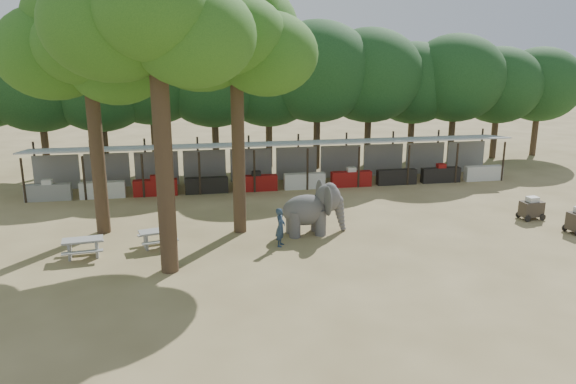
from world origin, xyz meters
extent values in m
plane|color=brown|center=(0.00, 0.00, 0.00)|extent=(100.00, 100.00, 0.00)
cube|color=#A7ABAF|center=(0.00, 14.00, 2.50)|extent=(28.00, 2.99, 0.39)
cylinder|color=#2D2319|center=(-12.60, 12.65, 1.20)|extent=(0.12, 0.12, 2.40)
cylinder|color=#2D2319|center=(-12.60, 15.35, 1.40)|extent=(0.12, 0.12, 2.80)
cube|color=gray|center=(-12.60, 12.90, 0.45)|extent=(2.38, 0.50, 0.90)
cube|color=gray|center=(-12.60, 15.30, 1.00)|extent=(2.52, 0.12, 2.00)
cylinder|color=#2D2319|center=(-9.80, 12.65, 1.20)|extent=(0.12, 0.12, 2.40)
cylinder|color=#2D2319|center=(-9.80, 15.35, 1.40)|extent=(0.12, 0.12, 2.80)
cube|color=silver|center=(-9.80, 12.90, 0.45)|extent=(2.38, 0.50, 0.90)
cube|color=gray|center=(-9.80, 15.30, 1.00)|extent=(2.52, 0.12, 2.00)
cylinder|color=#2D2319|center=(-7.00, 12.65, 1.20)|extent=(0.12, 0.12, 2.40)
cylinder|color=#2D2319|center=(-7.00, 15.35, 1.40)|extent=(0.12, 0.12, 2.80)
cube|color=maroon|center=(-7.00, 12.90, 0.45)|extent=(2.38, 0.50, 0.90)
cube|color=gray|center=(-7.00, 15.30, 1.00)|extent=(2.52, 0.12, 2.00)
cylinder|color=#2D2319|center=(-4.20, 12.65, 1.20)|extent=(0.12, 0.12, 2.40)
cylinder|color=#2D2319|center=(-4.20, 15.35, 1.40)|extent=(0.12, 0.12, 2.80)
cube|color=black|center=(-4.20, 12.90, 0.45)|extent=(2.38, 0.50, 0.90)
cube|color=gray|center=(-4.20, 15.30, 1.00)|extent=(2.52, 0.12, 2.00)
cylinder|color=#2D2319|center=(-1.40, 12.65, 1.20)|extent=(0.12, 0.12, 2.40)
cylinder|color=#2D2319|center=(-1.40, 15.35, 1.40)|extent=(0.12, 0.12, 2.80)
cube|color=maroon|center=(-1.40, 12.90, 0.45)|extent=(2.38, 0.50, 0.90)
cube|color=gray|center=(-1.40, 15.30, 1.00)|extent=(2.52, 0.12, 2.00)
cylinder|color=#2D2319|center=(1.40, 12.65, 1.20)|extent=(0.12, 0.12, 2.40)
cylinder|color=#2D2319|center=(1.40, 15.35, 1.40)|extent=(0.12, 0.12, 2.80)
cube|color=silver|center=(1.40, 12.90, 0.45)|extent=(2.38, 0.50, 0.90)
cube|color=gray|center=(1.40, 15.30, 1.00)|extent=(2.52, 0.12, 2.00)
cylinder|color=#2D2319|center=(4.20, 12.65, 1.20)|extent=(0.12, 0.12, 2.40)
cylinder|color=#2D2319|center=(4.20, 15.35, 1.40)|extent=(0.12, 0.12, 2.80)
cube|color=maroon|center=(4.20, 12.90, 0.45)|extent=(2.38, 0.50, 0.90)
cube|color=gray|center=(4.20, 15.30, 1.00)|extent=(2.52, 0.12, 2.00)
cylinder|color=#2D2319|center=(7.00, 12.65, 1.20)|extent=(0.12, 0.12, 2.40)
cylinder|color=#2D2319|center=(7.00, 15.35, 1.40)|extent=(0.12, 0.12, 2.80)
cube|color=black|center=(7.00, 12.90, 0.45)|extent=(2.38, 0.50, 0.90)
cube|color=gray|center=(7.00, 15.30, 1.00)|extent=(2.52, 0.12, 2.00)
cylinder|color=#2D2319|center=(9.80, 12.65, 1.20)|extent=(0.12, 0.12, 2.40)
cylinder|color=#2D2319|center=(9.80, 15.35, 1.40)|extent=(0.12, 0.12, 2.80)
cube|color=black|center=(9.80, 12.90, 0.45)|extent=(2.38, 0.50, 0.90)
cube|color=gray|center=(9.80, 15.30, 1.00)|extent=(2.52, 0.12, 2.00)
cylinder|color=#2D2319|center=(12.60, 12.65, 1.20)|extent=(0.12, 0.12, 2.40)
cylinder|color=#2D2319|center=(12.60, 15.35, 1.40)|extent=(0.12, 0.12, 2.80)
cube|color=silver|center=(12.60, 12.90, 0.45)|extent=(2.38, 0.50, 0.90)
cube|color=gray|center=(12.60, 15.30, 1.00)|extent=(2.52, 0.12, 2.00)
cylinder|color=#332316|center=(-9.00, 7.00, 4.60)|extent=(0.60, 0.60, 9.20)
cone|color=#332316|center=(-9.00, 7.00, 9.20)|extent=(0.57, 0.57, 2.88)
ellipsoid|color=#245219|center=(-10.40, 7.30, 7.82)|extent=(4.80, 4.80, 3.94)
ellipsoid|color=#245219|center=(-7.80, 6.40, 7.42)|extent=(4.20, 4.20, 3.44)
ellipsoid|color=#245219|center=(-8.80, 8.10, 8.42)|extent=(5.20, 5.20, 4.26)
ellipsoid|color=#245219|center=(-9.00, 5.70, 8.12)|extent=(3.80, 3.80, 3.12)
ellipsoid|color=#245219|center=(-9.30, 7.20, 9.22)|extent=(4.40, 4.40, 3.61)
cylinder|color=#332316|center=(-6.00, 2.00, 5.20)|extent=(0.64, 0.64, 10.40)
ellipsoid|color=#245219|center=(-7.40, 2.30, 8.84)|extent=(4.80, 4.80, 3.94)
ellipsoid|color=#245219|center=(-4.80, 1.40, 8.44)|extent=(4.20, 4.20, 3.44)
ellipsoid|color=#245219|center=(-5.80, 3.10, 9.44)|extent=(5.20, 5.20, 4.26)
ellipsoid|color=#245219|center=(-6.00, 0.70, 9.14)|extent=(3.80, 3.80, 3.12)
cylinder|color=#332316|center=(-3.00, 6.00, 4.80)|extent=(0.56, 0.56, 9.60)
cone|color=#332316|center=(-3.00, 6.00, 9.60)|extent=(0.53, 0.53, 3.00)
ellipsoid|color=#245219|center=(-4.40, 6.30, 8.16)|extent=(4.80, 4.80, 3.94)
ellipsoid|color=#245219|center=(-1.80, 5.40, 7.76)|extent=(4.20, 4.20, 3.44)
ellipsoid|color=#245219|center=(-2.80, 7.10, 8.76)|extent=(5.20, 5.20, 4.26)
ellipsoid|color=#245219|center=(-3.00, 4.70, 8.46)|extent=(3.80, 3.80, 3.12)
ellipsoid|color=#245219|center=(-3.30, 6.20, 9.56)|extent=(4.40, 4.40, 3.61)
cylinder|color=#332316|center=(-13.33, 19.00, 1.87)|extent=(0.44, 0.44, 3.74)
ellipsoid|color=black|center=(-13.33, 19.00, 5.53)|extent=(6.46, 5.95, 5.61)
cylinder|color=#332316|center=(-10.00, 19.00, 1.87)|extent=(0.44, 0.44, 3.74)
ellipsoid|color=black|center=(-10.00, 19.00, 5.53)|extent=(6.46, 5.95, 5.61)
cylinder|color=#332316|center=(-6.67, 19.00, 1.87)|extent=(0.44, 0.44, 3.74)
ellipsoid|color=black|center=(-6.67, 19.00, 5.53)|extent=(6.46, 5.95, 5.61)
cylinder|color=#332316|center=(-3.33, 19.00, 1.87)|extent=(0.44, 0.44, 3.74)
ellipsoid|color=black|center=(-3.33, 19.00, 5.53)|extent=(6.46, 5.95, 5.61)
cylinder|color=#332316|center=(0.00, 19.00, 1.87)|extent=(0.44, 0.44, 3.74)
ellipsoid|color=black|center=(0.00, 19.00, 5.53)|extent=(6.46, 5.95, 5.61)
cylinder|color=#332316|center=(3.33, 19.00, 1.87)|extent=(0.44, 0.44, 3.74)
ellipsoid|color=black|center=(3.33, 19.00, 5.53)|extent=(6.46, 5.95, 5.61)
cylinder|color=#332316|center=(6.67, 19.00, 1.87)|extent=(0.44, 0.44, 3.74)
ellipsoid|color=black|center=(6.67, 19.00, 5.53)|extent=(6.46, 5.95, 5.61)
cylinder|color=#332316|center=(10.00, 19.00, 1.87)|extent=(0.44, 0.44, 3.74)
ellipsoid|color=black|center=(10.00, 19.00, 5.53)|extent=(6.46, 5.95, 5.61)
cylinder|color=#332316|center=(13.33, 19.00, 1.87)|extent=(0.44, 0.44, 3.74)
ellipsoid|color=black|center=(13.33, 19.00, 5.53)|extent=(6.46, 5.95, 5.61)
cylinder|color=#332316|center=(16.67, 19.00, 1.87)|extent=(0.44, 0.44, 3.74)
ellipsoid|color=black|center=(16.67, 19.00, 5.53)|extent=(6.46, 5.95, 5.61)
cylinder|color=#332316|center=(20.00, 19.00, 1.87)|extent=(0.44, 0.44, 3.74)
ellipsoid|color=black|center=(20.00, 19.00, 5.53)|extent=(6.46, 5.95, 5.61)
ellipsoid|color=#494747|center=(-0.17, 5.16, 1.10)|extent=(2.18, 1.36, 1.36)
cylinder|color=#494747|center=(-0.73, 4.80, 0.58)|extent=(0.52, 0.52, 1.15)
cylinder|color=#494747|center=(-0.77, 5.45, 0.58)|extent=(0.52, 0.52, 1.15)
cylinder|color=#494747|center=(0.43, 4.88, 0.58)|extent=(0.52, 0.52, 1.15)
cylinder|color=#494747|center=(0.39, 5.52, 0.58)|extent=(0.52, 0.52, 1.15)
ellipsoid|color=#494747|center=(0.83, 5.23, 1.59)|extent=(1.22, 1.01, 1.26)
ellipsoid|color=#494747|center=(0.67, 4.60, 1.62)|extent=(0.26, 1.05, 1.30)
ellipsoid|color=#494747|center=(0.59, 5.83, 1.62)|extent=(0.26, 1.05, 1.30)
cone|color=#494747|center=(1.44, 5.26, 0.71)|extent=(0.55, 0.55, 1.43)
imported|color=#26384C|center=(-1.52, 3.87, 0.81)|extent=(0.59, 0.69, 1.63)
cube|color=gray|center=(-9.38, 3.98, 0.73)|extent=(1.59, 0.87, 0.06)
cube|color=gray|center=(-9.88, 3.93, 0.36)|extent=(0.17, 0.62, 0.71)
cube|color=gray|center=(-8.87, 4.04, 0.36)|extent=(0.17, 0.62, 0.71)
cube|color=gray|center=(-9.32, 3.43, 0.43)|extent=(1.54, 0.42, 0.05)
cube|color=gray|center=(-9.44, 4.54, 0.43)|extent=(1.54, 0.42, 0.05)
cube|color=gray|center=(-6.54, 4.65, 0.70)|extent=(1.58, 1.01, 0.06)
cube|color=gray|center=(-7.02, 4.53, 0.34)|extent=(0.23, 0.59, 0.68)
cube|color=gray|center=(-6.07, 4.76, 0.34)|extent=(0.23, 0.59, 0.68)
cube|color=gray|center=(-6.42, 4.12, 0.41)|extent=(1.48, 0.58, 0.05)
cube|color=gray|center=(-6.67, 5.17, 0.41)|extent=(1.48, 0.58, 0.05)
cylinder|color=black|center=(11.36, 3.42, 0.17)|extent=(0.34, 0.12, 0.33)
cube|color=#322A22|center=(10.89, 5.31, 0.52)|extent=(1.08, 0.71, 0.72)
cylinder|color=black|center=(10.51, 4.93, 0.15)|extent=(0.31, 0.09, 0.31)
cylinder|color=black|center=(11.33, 5.01, 0.15)|extent=(0.31, 0.09, 0.31)
cylinder|color=black|center=(10.45, 5.61, 0.15)|extent=(0.31, 0.09, 0.31)
cylinder|color=black|center=(11.27, 5.68, 0.15)|extent=(0.31, 0.09, 0.31)
cube|color=silver|center=(10.89, 5.31, 0.98)|extent=(0.55, 0.46, 0.26)
camera|label=1|loc=(-5.16, -17.85, 8.25)|focal=35.00mm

